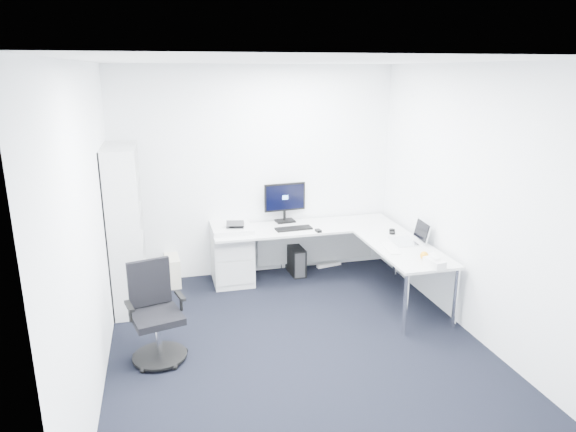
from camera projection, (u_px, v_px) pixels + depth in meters
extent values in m
plane|color=black|center=(299.00, 349.00, 5.02)|extent=(4.20, 4.20, 0.00)
plane|color=white|center=(301.00, 61.00, 4.28)|extent=(4.20, 4.20, 0.00)
cube|color=white|center=(257.00, 173.00, 6.61)|extent=(3.60, 0.02, 2.70)
cube|color=white|center=(407.00, 323.00, 2.69)|extent=(3.60, 0.02, 2.70)
cube|color=white|center=(90.00, 231.00, 4.23)|extent=(0.02, 4.20, 2.70)
cube|color=white|center=(475.00, 204.00, 5.07)|extent=(0.02, 4.20, 2.70)
cube|color=silver|center=(232.00, 253.00, 6.53)|extent=(0.49, 0.61, 0.76)
cube|color=black|center=(296.00, 261.00, 6.82)|extent=(0.19, 0.39, 0.37)
cube|color=beige|center=(173.00, 271.00, 6.48)|extent=(0.19, 0.39, 0.37)
cube|color=silver|center=(329.00, 265.00, 7.12)|extent=(0.36, 0.13, 0.04)
cube|color=black|center=(294.00, 229.00, 6.44)|extent=(0.47, 0.19, 0.02)
cube|color=black|center=(318.00, 231.00, 6.34)|extent=(0.07, 0.10, 0.03)
cube|color=silver|center=(391.00, 248.00, 5.74)|extent=(0.17, 0.41, 0.01)
sphere|color=orange|center=(424.00, 256.00, 5.41)|extent=(0.09, 0.09, 0.09)
cube|color=silver|center=(434.00, 263.00, 5.21)|extent=(0.16, 0.25, 0.08)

